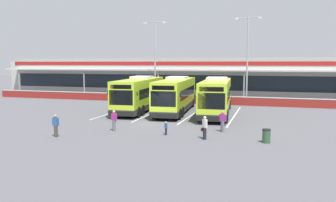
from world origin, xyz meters
TOP-DOWN VIEW (x-y plane):
  - ground_plane at (0.00, 0.00)m, footprint 200.00×200.00m
  - terminal_building at (-0.00, 26.91)m, footprint 70.00×13.00m
  - red_barrier_wall at (0.00, 14.50)m, footprint 60.00×0.40m
  - coach_bus_leftmost at (-4.08, 6.56)m, footprint 3.75×12.32m
  - coach_bus_left_centre at (0.02, 6.57)m, footprint 3.75×12.32m
  - coach_bus_centre at (4.39, 6.18)m, footprint 3.75×12.32m
  - bay_stripe_far_west at (-6.30, 6.00)m, footprint 0.14×13.00m
  - bay_stripe_west at (-2.10, 6.00)m, footprint 0.14×13.00m
  - bay_stripe_mid_west at (2.10, 6.00)m, footprint 0.14×13.00m
  - bay_stripe_centre at (6.30, 6.00)m, footprint 0.14×13.00m
  - pedestrian_with_handbag at (5.35, -5.19)m, footprint 0.54×0.60m
  - pedestrian_in_dark_coat at (-4.93, -7.53)m, footprint 0.54×0.32m
  - pedestrian_child at (2.39, -4.63)m, footprint 0.28×0.27m
  - pedestrian_near_bin at (6.20, -2.34)m, footprint 0.53×0.39m
  - pedestrian_approaching_bus at (-1.88, -4.42)m, footprint 0.54×0.38m
  - lamp_post_west at (-5.92, 17.06)m, footprint 3.24×0.28m
  - lamp_post_centre at (6.77, 16.00)m, footprint 3.24×0.28m
  - litter_bin at (9.45, -5.05)m, footprint 0.54×0.54m

SIDE VIEW (x-z plane):
  - ground_plane at x=0.00m, z-range 0.00..0.00m
  - bay_stripe_far_west at x=-6.30m, z-range 0.00..0.01m
  - bay_stripe_west at x=-2.10m, z-range 0.00..0.01m
  - bay_stripe_mid_west at x=2.10m, z-range 0.00..0.01m
  - bay_stripe_centre at x=6.30m, z-range 0.00..0.01m
  - litter_bin at x=9.45m, z-range 0.00..0.93m
  - pedestrian_child at x=2.39m, z-range 0.04..1.04m
  - red_barrier_wall at x=0.00m, z-range 0.01..1.10m
  - pedestrian_with_handbag at x=5.35m, z-range 0.05..1.67m
  - pedestrian_in_dark_coat at x=-4.93m, z-range 0.06..1.68m
  - pedestrian_near_bin at x=6.20m, z-range 0.06..1.68m
  - pedestrian_approaching_bus at x=-1.88m, z-range 0.06..1.68m
  - coach_bus_leftmost at x=-4.08m, z-range -0.10..3.68m
  - coach_bus_left_centre at x=0.02m, z-range -0.10..3.68m
  - coach_bus_centre at x=4.39m, z-range -0.10..3.68m
  - terminal_building at x=0.00m, z-range 0.01..6.01m
  - lamp_post_west at x=-5.92m, z-range 0.79..11.79m
  - lamp_post_centre at x=6.77m, z-range 0.79..11.79m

